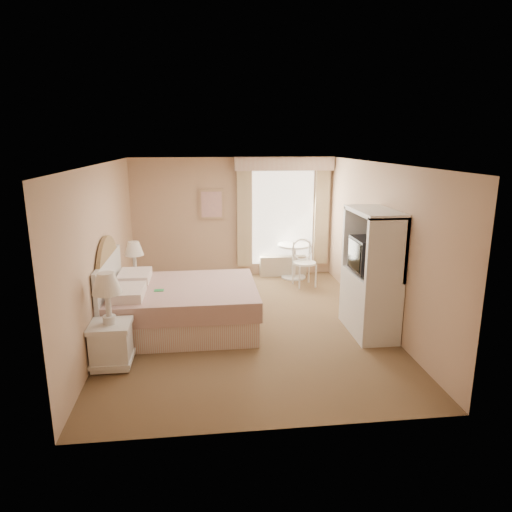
{
  "coord_description": "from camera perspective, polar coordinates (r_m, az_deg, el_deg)",
  "views": [
    {
      "loc": [
        -0.64,
        -6.72,
        2.82
      ],
      "look_at": [
        0.19,
        0.3,
        1.03
      ],
      "focal_mm": 32.0,
      "sensor_mm": 36.0,
      "label": 1
    }
  ],
  "objects": [
    {
      "name": "room",
      "position": [
        6.93,
        -1.27,
        1.1
      ],
      "size": [
        4.21,
        5.51,
        2.51
      ],
      "color": "brown",
      "rests_on": "ground"
    },
    {
      "name": "window",
      "position": [
        9.64,
        3.45,
        5.34
      ],
      "size": [
        2.05,
        0.22,
        2.51
      ],
      "color": "white",
      "rests_on": "room"
    },
    {
      "name": "nightstand_near",
      "position": [
        6.12,
        -17.73,
        -9.11
      ],
      "size": [
        0.51,
        0.51,
        1.23
      ],
      "color": "silver",
      "rests_on": "room"
    },
    {
      "name": "nightstand_far",
      "position": [
        8.3,
        -14.78,
        -3.08
      ],
      "size": [
        0.46,
        0.46,
        1.12
      ],
      "color": "silver",
      "rests_on": "room"
    },
    {
      "name": "cafe_chair",
      "position": [
        9.12,
        5.96,
        -0.35
      ],
      "size": [
        0.52,
        0.52,
        0.93
      ],
      "rotation": [
        0.0,
        0.0,
        0.17
      ],
      "color": "silver",
      "rests_on": "room"
    },
    {
      "name": "round_table",
      "position": [
        9.6,
        4.76,
        0.07
      ],
      "size": [
        0.69,
        0.69,
        0.73
      ],
      "color": "silver",
      "rests_on": "room"
    },
    {
      "name": "bed",
      "position": [
        7.12,
        -10.2,
        -6.08
      ],
      "size": [
        2.28,
        1.79,
        1.59
      ],
      "color": "tan",
      "rests_on": "room"
    },
    {
      "name": "armoire",
      "position": [
        6.98,
        14.16,
        -3.26
      ],
      "size": [
        0.56,
        1.12,
        1.87
      ],
      "color": "silver",
      "rests_on": "room"
    },
    {
      "name": "framed_art",
      "position": [
        9.52,
        -5.58,
        6.46
      ],
      "size": [
        0.52,
        0.04,
        0.62
      ],
      "color": "tan",
      "rests_on": "room"
    }
  ]
}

